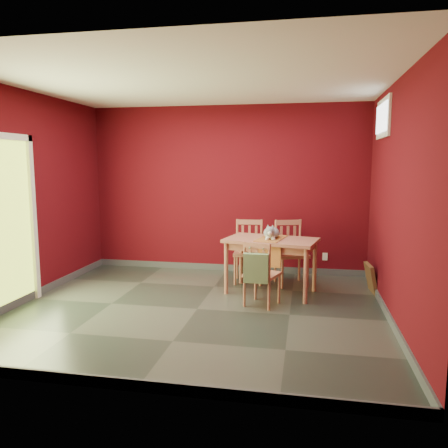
% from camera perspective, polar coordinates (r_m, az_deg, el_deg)
% --- Properties ---
extents(ground, '(4.50, 4.50, 0.00)m').
position_cam_1_polar(ground, '(5.47, -3.52, -11.01)').
color(ground, '#2D342D').
rests_on(ground, ground).
extents(room_shell, '(4.50, 4.50, 4.50)m').
position_cam_1_polar(room_shell, '(5.45, -3.52, -10.51)').
color(room_shell, '#4A070E').
rests_on(room_shell, ground).
extents(doorway, '(0.06, 1.01, 2.13)m').
position_cam_1_polar(doorway, '(5.83, -26.39, 0.71)').
color(doorway, '#B7D838').
rests_on(doorway, ground).
extents(window, '(0.05, 0.90, 0.50)m').
position_cam_1_polar(window, '(6.11, 20.05, 12.86)').
color(window, white).
rests_on(window, room_shell).
extents(outlet_plate, '(0.08, 0.02, 0.12)m').
position_cam_1_polar(outlet_plate, '(7.16, 13.05, -4.17)').
color(outlet_plate, silver).
rests_on(outlet_plate, room_shell).
extents(dining_table, '(1.33, 0.94, 0.76)m').
position_cam_1_polar(dining_table, '(5.99, 6.18, -2.81)').
color(dining_table, '#A5634D').
rests_on(dining_table, ground).
extents(table_runner, '(0.43, 0.70, 0.33)m').
position_cam_1_polar(table_runner, '(5.88, 6.10, -2.58)').
color(table_runner, '#9F5C29').
rests_on(table_runner, dining_table).
extents(chair_far_left, '(0.46, 0.46, 0.93)m').
position_cam_1_polar(chair_far_left, '(6.59, 3.25, -3.47)').
color(chair_far_left, '#A5634D').
rests_on(chair_far_left, ground).
extents(chair_far_right, '(0.56, 0.56, 0.94)m').
position_cam_1_polar(chair_far_right, '(6.52, 8.68, -3.62)').
color(chair_far_right, '#A5634D').
rests_on(chair_far_right, ground).
extents(chair_near, '(0.49, 0.49, 0.83)m').
position_cam_1_polar(chair_near, '(5.48, 4.83, -6.39)').
color(chair_near, '#A5634D').
rests_on(chair_near, ground).
extents(tote_bag, '(0.30, 0.18, 0.42)m').
position_cam_1_polar(tote_bag, '(5.27, 4.20, -5.76)').
color(tote_bag, '#678857').
rests_on(tote_bag, chair_near).
extents(cat, '(0.29, 0.47, 0.22)m').
position_cam_1_polar(cat, '(5.98, 6.21, -0.84)').
color(cat, slate).
rests_on(cat, table_runner).
extents(picture_frame, '(0.17, 0.41, 0.40)m').
position_cam_1_polar(picture_frame, '(6.41, 18.62, -6.73)').
color(picture_frame, brown).
rests_on(picture_frame, ground).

